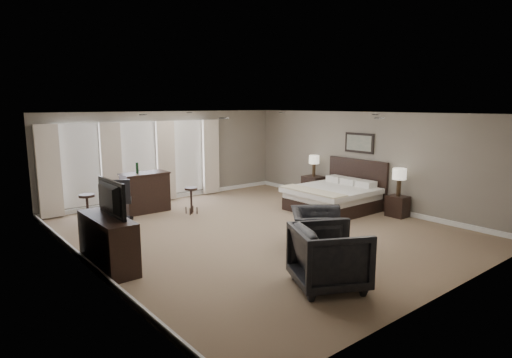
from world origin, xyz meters
TOP-DOWN VIEW (x-y plane):
  - room at (0.00, 0.00)m, footprint 7.60×8.60m
  - window_bay at (-1.00, 4.11)m, footprint 5.25×0.20m
  - bed at (2.58, 0.21)m, footprint 2.05×1.95m
  - nightstand_near at (3.47, -1.24)m, footprint 0.40×0.49m
  - nightstand_far at (3.47, 1.66)m, footprint 0.49×0.60m
  - lamp_near at (3.47, -1.24)m, footprint 0.34×0.34m
  - lamp_far at (3.47, 1.66)m, footprint 0.31×0.31m
  - wall_art at (3.70, 0.21)m, footprint 0.04×0.96m
  - dresser at (-3.45, -0.05)m, footprint 0.51×1.57m
  - tv at (-3.45, -0.05)m, footprint 0.63×1.09m
  - armchair_near at (0.10, -1.65)m, footprint 1.33×1.38m
  - armchair_far at (-1.10, -2.99)m, footprint 1.34×1.37m
  - bar_counter at (-1.25, 3.22)m, footprint 1.21×0.63m
  - bar_stool_left at (-2.88, 2.81)m, footprint 0.40×0.40m
  - bar_stool_right at (-0.43, 2.27)m, footprint 0.40×0.40m
  - desk_chair at (-2.08, 2.79)m, footprint 0.70×0.70m

SIDE VIEW (x-z plane):
  - nightstand_near at x=3.47m, z-range 0.00..0.53m
  - nightstand_far at x=3.47m, z-range 0.00..0.65m
  - bar_stool_right at x=-0.43m, z-range 0.00..0.69m
  - bar_stool_left at x=-2.88m, z-range 0.00..0.75m
  - dresser at x=-3.45m, z-range 0.00..0.91m
  - armchair_near at x=0.10m, z-range 0.00..1.02m
  - desk_chair at x=-2.08m, z-range 0.00..1.05m
  - bar_counter at x=-1.25m, z-range 0.00..1.05m
  - armchair_far at x=-1.10m, z-range 0.00..1.07m
  - bed at x=2.58m, z-range 0.00..1.30m
  - lamp_near at x=3.47m, z-range 0.53..1.23m
  - lamp_far at x=3.47m, z-range 0.65..1.29m
  - tv at x=-3.45m, z-range 0.91..1.06m
  - window_bay at x=-1.00m, z-range 0.05..2.35m
  - room at x=0.00m, z-range -0.02..2.62m
  - wall_art at x=3.70m, z-range 1.47..2.03m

